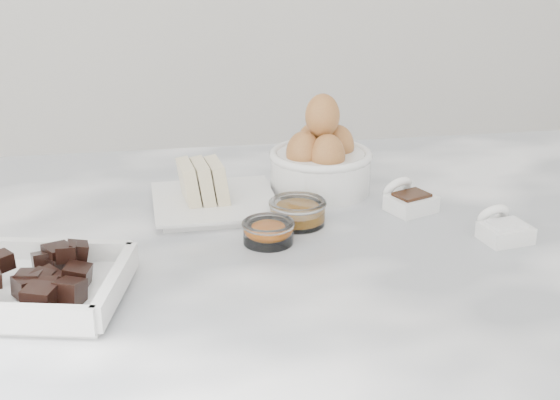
# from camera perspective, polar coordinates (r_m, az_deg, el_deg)

# --- Properties ---
(marble_slab) EXTENTS (1.20, 0.80, 0.04)m
(marble_slab) POSITION_cam_1_polar(r_m,az_deg,el_deg) (0.97, -0.88, -4.01)
(marble_slab) COLOR white
(marble_slab) RESTS_ON cabinet
(chocolate_dish) EXTENTS (0.24, 0.21, 0.06)m
(chocolate_dish) POSITION_cam_1_polar(r_m,az_deg,el_deg) (0.86, -18.45, -5.51)
(chocolate_dish) COLOR white
(chocolate_dish) RESTS_ON marble_slab
(butter_plate) EXTENTS (0.17, 0.17, 0.07)m
(butter_plate) POSITION_cam_1_polar(r_m,az_deg,el_deg) (1.05, -4.97, 0.48)
(butter_plate) COLOR white
(butter_plate) RESTS_ON marble_slab
(sugar_ramekin) EXTENTS (0.08, 0.08, 0.05)m
(sugar_ramekin) POSITION_cam_1_polar(r_m,az_deg,el_deg) (1.13, 2.80, 2.26)
(sugar_ramekin) COLOR white
(sugar_ramekin) RESTS_ON marble_slab
(egg_bowl) EXTENTS (0.15, 0.15, 0.14)m
(egg_bowl) POSITION_cam_1_polar(r_m,az_deg,el_deg) (1.11, 2.99, 2.95)
(egg_bowl) COLOR white
(egg_bowl) RESTS_ON marble_slab
(honey_bowl) EXTENTS (0.08, 0.08, 0.03)m
(honey_bowl) POSITION_cam_1_polar(r_m,az_deg,el_deg) (1.00, 1.29, -0.86)
(honey_bowl) COLOR white
(honey_bowl) RESTS_ON marble_slab
(zest_bowl) EXTENTS (0.07, 0.07, 0.03)m
(zest_bowl) POSITION_cam_1_polar(r_m,az_deg,el_deg) (0.95, -0.86, -2.28)
(zest_bowl) COLOR white
(zest_bowl) RESTS_ON marble_slab
(vanilla_spoon) EXTENTS (0.07, 0.09, 0.04)m
(vanilla_spoon) POSITION_cam_1_polar(r_m,az_deg,el_deg) (1.06, 9.32, 0.07)
(vanilla_spoon) COLOR white
(vanilla_spoon) RESTS_ON marble_slab
(salt_spoon) EXTENTS (0.06, 0.08, 0.04)m
(salt_spoon) POSITION_cam_1_polar(r_m,az_deg,el_deg) (1.00, 15.95, -1.97)
(salt_spoon) COLOR white
(salt_spoon) RESTS_ON marble_slab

